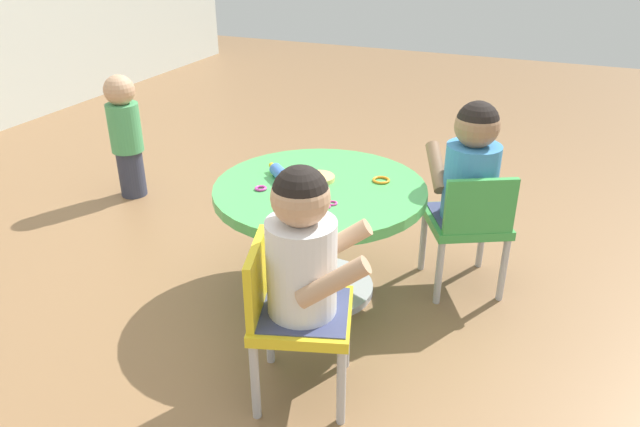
# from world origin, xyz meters

# --- Properties ---
(ground_plane) EXTENTS (10.00, 10.00, 0.00)m
(ground_plane) POSITION_xyz_m (0.00, 0.00, 0.00)
(ground_plane) COLOR olive
(craft_table) EXTENTS (0.82, 0.82, 0.47)m
(craft_table) POSITION_xyz_m (0.00, 0.00, 0.35)
(craft_table) COLOR silver
(craft_table) RESTS_ON ground
(child_chair_left) EXTENTS (0.38, 0.38, 0.54)m
(child_chair_left) POSITION_xyz_m (-0.57, -0.14, 0.31)
(child_chair_left) COLOR #B7B7BC
(child_chair_left) RESTS_ON ground
(seated_child_left) EXTENTS (0.36, 0.41, 0.51)m
(seated_child_left) POSITION_xyz_m (-0.56, -0.18, 0.53)
(seated_child_left) COLOR #3F4772
(seated_child_left) RESTS_ON ground
(child_chair_right) EXTENTS (0.41, 0.41, 0.54)m
(child_chair_right) POSITION_xyz_m (0.24, -0.54, 0.31)
(child_chair_right) COLOR #B7B7BC
(child_chair_right) RESTS_ON ground
(seated_child_right) EXTENTS (0.43, 0.40, 0.51)m
(seated_child_right) POSITION_xyz_m (0.28, -0.52, 0.53)
(seated_child_right) COLOR #3F4772
(seated_child_right) RESTS_ON ground
(toddler_standing) EXTENTS (0.17, 0.17, 0.67)m
(toddler_standing) POSITION_xyz_m (0.48, 1.33, 0.36)
(toddler_standing) COLOR #33384C
(toddler_standing) RESTS_ON ground
(rolling_pin) EXTENTS (0.17, 0.18, 0.05)m
(rolling_pin) POSITION_xyz_m (-0.01, 0.15, 0.50)
(rolling_pin) COLOR #3F72CC
(rolling_pin) RESTS_ON craft_table
(craft_scissors) EXTENTS (0.10, 0.14, 0.01)m
(craft_scissors) POSITION_xyz_m (-0.14, -0.07, 0.48)
(craft_scissors) COLOR silver
(craft_scissors) RESTS_ON craft_table
(playdough_blob_0) EXTENTS (0.13, 0.13, 0.02)m
(playdough_blob_0) POSITION_xyz_m (0.05, 0.03, 0.48)
(playdough_blob_0) COLOR #F2CC72
(playdough_blob_0) RESTS_ON craft_table
(cookie_cutter_0) EXTENTS (0.07, 0.07, 0.01)m
(cookie_cutter_0) POSITION_xyz_m (0.13, -0.20, 0.48)
(cookie_cutter_0) COLOR orange
(cookie_cutter_0) RESTS_ON craft_table
(cookie_cutter_1) EXTENTS (0.05, 0.05, 0.01)m
(cookie_cutter_1) POSITION_xyz_m (-0.12, 0.19, 0.48)
(cookie_cutter_1) COLOR #D83FA5
(cookie_cutter_1) RESTS_ON craft_table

